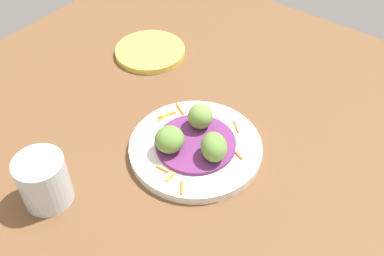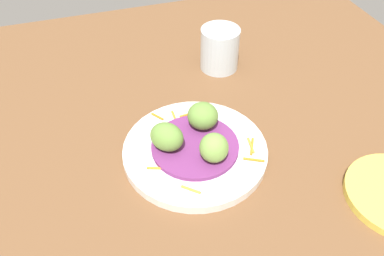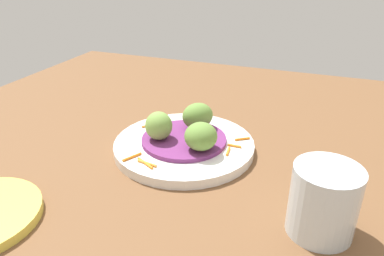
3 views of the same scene
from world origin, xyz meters
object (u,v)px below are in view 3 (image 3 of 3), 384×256
at_px(water_glass, 324,201).
at_px(guac_scoop_left, 201,136).
at_px(guac_scoop_right, 159,126).
at_px(main_plate, 186,146).
at_px(guac_scoop_center, 198,116).

bearing_deg(water_glass, guac_scoop_left, 151.74).
height_order(guac_scoop_right, water_glass, water_glass).
bearing_deg(water_glass, guac_scoop_right, 157.50).
relative_size(guac_scoop_right, water_glass, 0.54).
height_order(main_plate, water_glass, water_glass).
bearing_deg(guac_scoop_left, guac_scoop_right, 173.59).
height_order(guac_scoop_center, water_glass, water_glass).
bearing_deg(guac_scoop_center, guac_scoop_left, -66.41).
bearing_deg(guac_scoop_right, guac_scoop_center, 53.59).
bearing_deg(guac_scoop_left, water_glass, -28.26).
xyz_separation_m(guac_scoop_center, water_glass, (0.22, -0.17, -0.00)).
distance_m(guac_scoop_center, water_glass, 0.28).
bearing_deg(guac_scoop_left, main_plate, 143.59).
xyz_separation_m(main_plate, guac_scoop_right, (-0.04, -0.02, 0.04)).
relative_size(guac_scoop_center, guac_scoop_right, 1.16).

